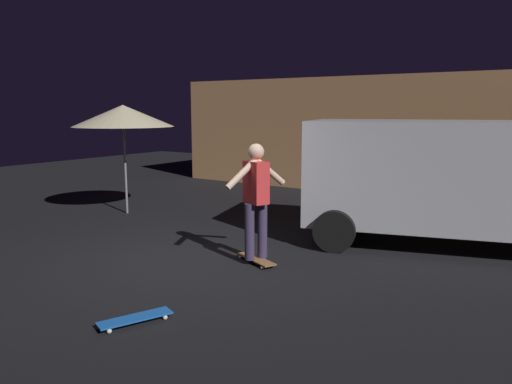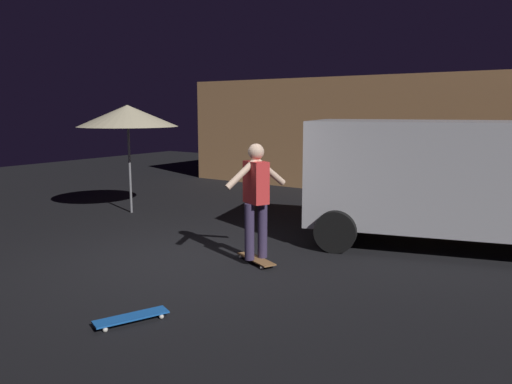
{
  "view_description": "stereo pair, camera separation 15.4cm",
  "coord_description": "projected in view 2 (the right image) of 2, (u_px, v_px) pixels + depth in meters",
  "views": [
    {
      "loc": [
        4.95,
        -5.21,
        2.22
      ],
      "look_at": [
        1.03,
        0.62,
        1.05
      ],
      "focal_mm": 35.11,
      "sensor_mm": 36.0,
      "label": 1
    },
    {
      "loc": [
        5.07,
        -5.12,
        2.22
      ],
      "look_at": [
        1.03,
        0.62,
        1.05
      ],
      "focal_mm": 35.11,
      "sensor_mm": 36.0,
      "label": 2
    }
  ],
  "objects": [
    {
      "name": "skater",
      "position": [
        256.0,
        193.0,
        7.12
      ],
      "size": [
        0.48,
        0.93,
        1.67
      ],
      "color": "#382D4C",
      "rests_on": "skateboard_ridden"
    },
    {
      "name": "ground_plane",
      "position": [
        175.0,
        261.0,
        7.38
      ],
      "size": [
        28.0,
        28.0,
        0.0
      ],
      "primitive_type": "plane",
      "color": "black"
    },
    {
      "name": "skateboard_spare",
      "position": [
        131.0,
        317.0,
        5.26
      ],
      "size": [
        0.48,
        0.8,
        0.07
      ],
      "color": "#1959B2",
      "rests_on": "ground_plane"
    },
    {
      "name": "patio_umbrella",
      "position": [
        128.0,
        116.0,
        10.5
      ],
      "size": [
        2.1,
        2.1,
        2.3
      ],
      "color": "slate",
      "rests_on": "ground_plane"
    },
    {
      "name": "low_building",
      "position": [
        357.0,
        132.0,
        14.92
      ],
      "size": [
        9.32,
        3.71,
        3.06
      ],
      "color": "tan",
      "rests_on": "ground_plane"
    },
    {
      "name": "parked_van",
      "position": [
        456.0,
        176.0,
        8.04
      ],
      "size": [
        4.95,
        3.29,
        2.03
      ],
      "color": "#B2B2B7",
      "rests_on": "ground_plane"
    },
    {
      "name": "skateboard_ridden",
      "position": [
        256.0,
        259.0,
        7.28
      ],
      "size": [
        0.79,
        0.5,
        0.07
      ],
      "color": "olive",
      "rests_on": "ground_plane"
    }
  ]
}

